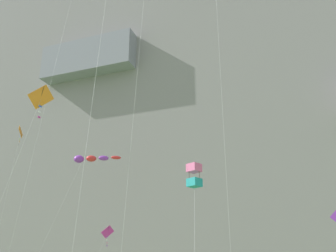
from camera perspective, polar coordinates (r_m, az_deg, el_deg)
cliff_face at (r=75.14m, az=8.55°, el=10.74°), size 180.00×30.31×82.24m
kite_windsock_high_right at (r=51.32m, az=-11.15°, el=-4.64°), size 7.62×7.30×16.54m
kite_box_far_right at (r=35.08m, az=3.80°, el=-7.12°), size 2.03×5.71×11.45m
kite_diamond_high_center at (r=28.98m, az=-18.06°, el=3.35°), size 3.21×2.52×14.86m
kite_diamond_low_center at (r=48.23m, az=-8.83°, el=-15.16°), size 2.24×3.11×7.71m
kite_diamond_upper_mid at (r=55.59m, az=-20.64°, el=-1.64°), size 1.17×2.19×20.86m
kite_delta_upper_right at (r=46.18m, az=-14.15°, el=15.96°), size 1.99×4.26×32.20m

